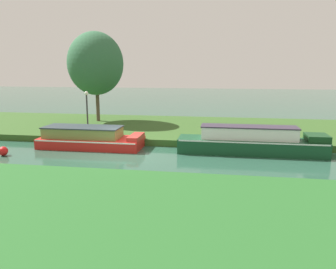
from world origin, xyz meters
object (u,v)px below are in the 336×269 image
Objects in this scene: forest_barge at (252,142)px; red_narrowboat at (89,138)px; channel_buoy at (3,151)px; mooring_post_near at (118,132)px; willow_tree_left at (96,64)px; lamp_post at (87,107)px.

forest_barge reaches higher than red_narrowboat.
red_narrowboat is 12.27× the size of channel_buoy.
channel_buoy is (-5.12, -3.74, -0.51)m from mooring_post_near.
forest_barge is at bearing -31.89° from willow_tree_left.
forest_barge reaches higher than mooring_post_near.
red_narrowboat is 0.87× the size of willow_tree_left.
channel_buoy is at bearing -99.23° from willow_tree_left.
lamp_post is at bearing -76.58° from willow_tree_left.
forest_barge is 13.21m from channel_buoy.
willow_tree_left is (-11.38, 7.08, 4.22)m from forest_barge.
red_narrowboat is 1.82m from mooring_post_near.
forest_barge is 16.03× the size of channel_buoy.
willow_tree_left is at bearing 120.96° from mooring_post_near.
lamp_post is 5.89m from channel_buoy.
forest_barge is at bearing -12.78° from lamp_post.
willow_tree_left reaches higher than red_narrowboat.
lamp_post reaches higher than forest_barge.
lamp_post is at bearing 61.09° from channel_buoy.
willow_tree_left is at bearing 148.11° from forest_barge.
mooring_post_near is (2.41, -1.16, -1.35)m from lamp_post.
willow_tree_left is (-2.17, 7.08, 4.33)m from red_narrowboat.
red_narrowboat is at bearing -72.94° from willow_tree_left.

